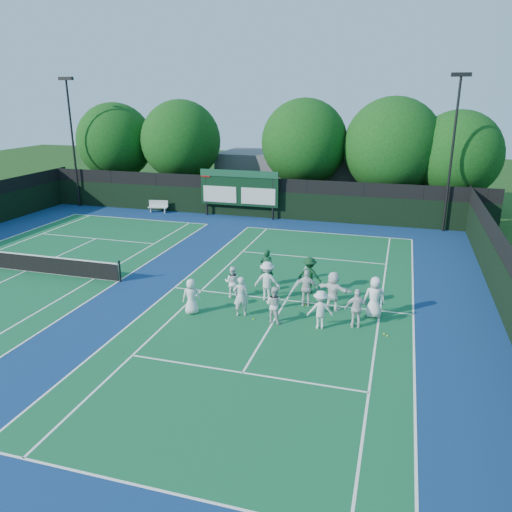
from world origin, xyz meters
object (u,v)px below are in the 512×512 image
(scoreboard, at_px, (239,188))
(tennis_net, at_px, (25,262))
(coach_left, at_px, (267,268))
(bench, at_px, (158,206))

(scoreboard, bearing_deg, tennis_net, -115.60)
(tennis_net, distance_m, coach_left, 12.77)
(tennis_net, distance_m, bench, 14.37)
(scoreboard, height_order, tennis_net, scoreboard)
(scoreboard, xyz_separation_m, coach_left, (5.68, -13.02, -1.28))
(coach_left, bearing_deg, tennis_net, 10.10)
(bench, xyz_separation_m, coach_left, (12.27, -12.80, 0.40))
(tennis_net, bearing_deg, bench, 88.44)
(scoreboard, xyz_separation_m, bench, (-6.60, -0.22, -1.68))
(scoreboard, bearing_deg, coach_left, -66.44)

